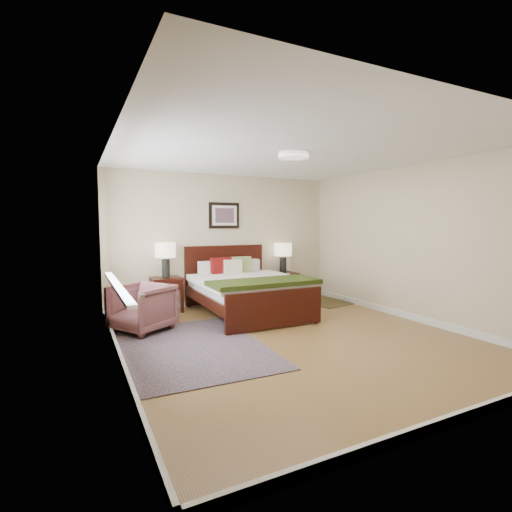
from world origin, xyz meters
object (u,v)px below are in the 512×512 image
rug_persian (193,347)px  bed (246,284)px  armchair (142,308)px  nightstand_left (166,284)px  lamp_left (166,253)px  lamp_right (283,252)px  nightstand_right (283,283)px

rug_persian → bed: bearing=45.7°
armchair → rug_persian: bearing=-8.6°
armchair → rug_persian: 1.16m
nightstand_left → armchair: bearing=-119.7°
lamp_left → lamp_right: lamp_left is taller
lamp_left → rug_persian: bearing=-93.9°
bed → armchair: 1.81m
nightstand_left → lamp_left: size_ratio=1.01×
nightstand_right → armchair: (-2.99, -1.05, -0.00)m
lamp_right → rug_persian: (-2.54, -2.08, -0.98)m
bed → lamp_right: 1.52m
nightstand_left → nightstand_right: (2.40, 0.01, -0.14)m
rug_persian → armchair: bearing=115.6°
bed → armchair: bed is taller
nightstand_right → bed: bearing=-147.1°
nightstand_left → lamp_left: (0.00, 0.02, 0.56)m
nightstand_left → nightstand_right: 2.40m
nightstand_right → lamp_right: size_ratio=0.91×
lamp_left → nightstand_left: bearing=-90.0°
nightstand_right → rug_persian: (-2.54, -2.06, -0.34)m
nightstand_right → lamp_right: 0.64m
nightstand_left → armchair: (-0.59, -1.04, -0.15)m
bed → lamp_left: 1.53m
nightstand_right → lamp_left: (-2.40, 0.01, 0.70)m
bed → lamp_left: lamp_left is taller
lamp_right → nightstand_left: bearing=-179.5°
nightstand_right → rug_persian: size_ratio=0.23×
armchair → lamp_right: bearing=77.1°
lamp_left → rug_persian: 2.33m
bed → nightstand_left: 1.42m
bed → lamp_left: bearing=146.3°
nightstand_right → armchair: bearing=-160.7°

